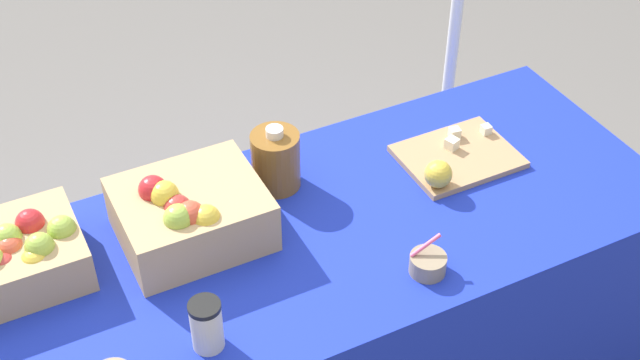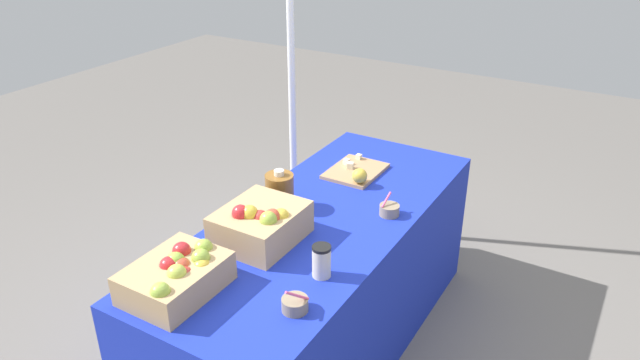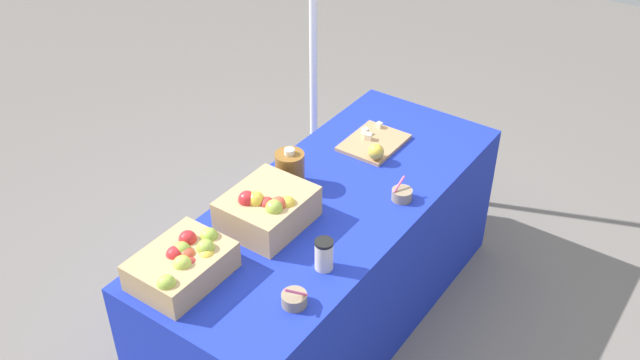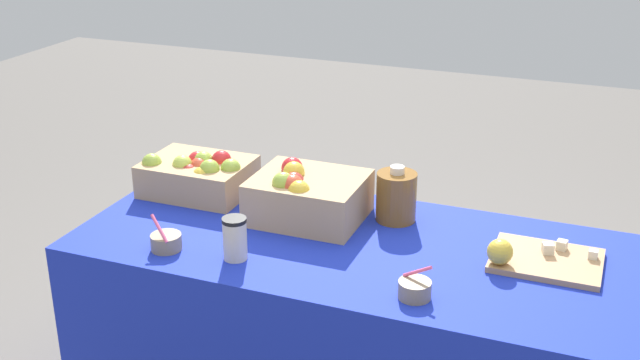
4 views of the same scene
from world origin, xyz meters
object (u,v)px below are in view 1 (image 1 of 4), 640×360
at_px(apple_crate_middle, 190,214).
at_px(cider_jug, 276,160).
at_px(sample_bowl_near, 428,264).
at_px(coffee_cup, 207,325).
at_px(apple_crate_left, 7,258).
at_px(cutting_board_front, 454,159).

bearing_deg(apple_crate_middle, cider_jug, 18.78).
xyz_separation_m(apple_crate_middle, sample_bowl_near, (0.46, -0.37, -0.05)).
distance_m(cider_jug, coffee_cup, 0.57).
relative_size(apple_crate_left, apple_crate_middle, 1.01).
bearing_deg(coffee_cup, apple_crate_left, 131.08).
bearing_deg(sample_bowl_near, cutting_board_front, 48.05).
height_order(cutting_board_front, cider_jug, cider_jug).
height_order(sample_bowl_near, cider_jug, cider_jug).
bearing_deg(cider_jug, apple_crate_middle, -161.22).
height_order(apple_crate_left, coffee_cup, apple_crate_left).
relative_size(apple_crate_middle, cider_jug, 1.90).
distance_m(cutting_board_front, sample_bowl_near, 0.42).
bearing_deg(cutting_board_front, cider_jug, 162.61).
bearing_deg(apple_crate_left, cider_jug, 3.01).
distance_m(cutting_board_front, coffee_cup, 0.88).
height_order(cider_jug, coffee_cup, cider_jug).
xyz_separation_m(apple_crate_left, apple_crate_middle, (0.43, -0.06, 0.01)).
bearing_deg(cider_jug, cutting_board_front, -17.39).
bearing_deg(coffee_cup, cutting_board_front, 19.01).
xyz_separation_m(sample_bowl_near, coffee_cup, (-0.55, 0.03, 0.04)).
distance_m(apple_crate_left, cutting_board_front, 1.19).
xyz_separation_m(apple_crate_middle, coffee_cup, (-0.09, -0.34, -0.01)).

